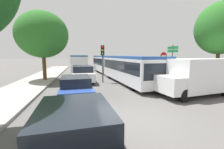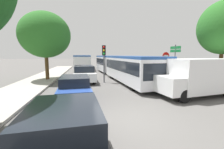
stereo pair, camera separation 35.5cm
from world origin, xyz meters
The scene contains 13 objects.
ground_plane centered at (0.00, 0.00, 0.00)m, with size 200.00×200.00×0.00m, color #565451.
kerb_strip_left centered at (-6.14, 11.55, 0.07)m, with size 3.20×33.09×0.14m, color #9E998E.
articulated_bus centered at (2.12, 11.38, 1.41)m, with size 4.01×16.61×2.44m.
city_bus_rear centered at (-2.00, 23.09, 1.44)m, with size 2.88×11.61×2.49m.
queued_car_black centered at (-2.05, -1.88, 0.72)m, with size 1.96×4.16×1.41m.
queued_car_blue centered at (-2.20, 3.27, 0.69)m, with size 1.89×4.01×1.36m.
queued_car_white centered at (-1.77, 9.06, 0.78)m, with size 2.15×4.55×1.55m.
white_van centered at (5.30, 2.79, 1.24)m, with size 5.23×2.65×2.31m.
traffic_light centered at (0.06, 8.31, 2.50)m, with size 0.36×0.38×3.40m.
no_entry_sign centered at (6.24, 8.50, 1.88)m, with size 0.70×0.08×2.82m.
direction_sign_post centered at (7.61, 9.10, 2.55)m, with size 0.34×1.38×3.60m.
tree_left_mid centered at (-5.41, 10.43, 4.45)m, with size 4.79×4.79×6.65m.
tree_right_near centered at (8.60, 4.57, 4.45)m, with size 3.62×3.62×6.52m.
Camera 1 is at (-1.87, -5.23, 2.54)m, focal length 24.00 mm.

